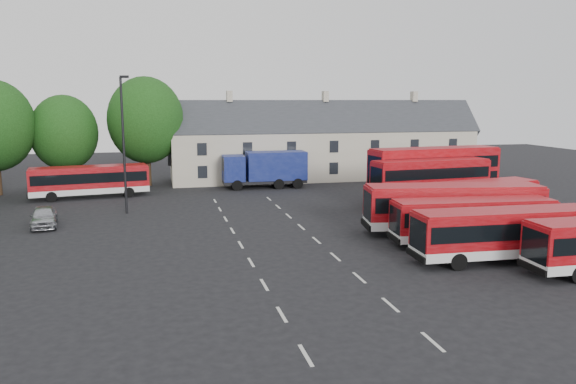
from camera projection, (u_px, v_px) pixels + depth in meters
name	position (u px, v px, depth m)	size (l,w,h in m)	color
ground	(246.00, 253.00, 33.63)	(140.00, 140.00, 0.00)	black
lane_markings	(279.00, 242.00, 36.12)	(5.15, 33.80, 0.01)	beige
terrace_houses	(325.00, 145.00, 64.97)	(35.70, 7.13, 10.06)	beige
bus_row_b	(506.00, 231.00, 31.63)	(10.67, 2.84, 3.00)	silver
bus_row_c	(473.00, 217.00, 35.39)	(10.43, 3.20, 2.90)	silver
bus_row_d	(453.00, 204.00, 38.28)	(12.22, 4.52, 3.38)	silver
bus_row_e	(473.00, 198.00, 42.17)	(10.89, 4.15, 3.01)	silver
bus_dd_south	(430.00, 181.00, 46.98)	(10.33, 3.25, 4.17)	silver
bus_dd_north	(434.00, 171.00, 49.85)	(12.19, 4.04, 4.90)	silver
bus_north	(90.00, 179.00, 52.30)	(10.79, 4.01, 2.98)	silver
box_truck	(266.00, 168.00, 58.24)	(8.66, 2.85, 3.77)	black
silver_car	(44.00, 217.00, 40.53)	(1.76, 4.37, 1.49)	#AAACB1
lamppost	(124.00, 141.00, 44.40)	(0.75, 0.51, 10.95)	black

